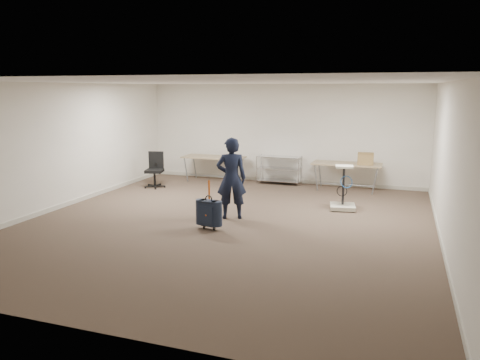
% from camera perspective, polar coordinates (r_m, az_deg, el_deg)
% --- Properties ---
extents(ground, '(9.00, 9.00, 0.00)m').
position_cam_1_polar(ground, '(9.48, -1.60, -5.29)').
color(ground, '#443629').
rests_on(ground, ground).
extents(room_shell, '(8.00, 9.00, 9.00)m').
position_cam_1_polar(room_shell, '(10.72, 1.01, -3.06)').
color(room_shell, silver).
rests_on(room_shell, ground).
extents(folding_table_left, '(1.80, 0.75, 0.73)m').
position_cam_1_polar(folding_table_left, '(13.61, -3.23, 2.66)').
color(folding_table_left, '#907458').
rests_on(folding_table_left, ground).
extents(folding_table_right, '(1.80, 0.75, 0.73)m').
position_cam_1_polar(folding_table_right, '(12.68, 12.88, 1.77)').
color(folding_table_right, '#907458').
rests_on(folding_table_right, ground).
extents(wire_shelf, '(1.22, 0.47, 0.80)m').
position_cam_1_polar(wire_shelf, '(13.29, 4.80, 1.40)').
color(wire_shelf, silver).
rests_on(wire_shelf, ground).
extents(person, '(0.72, 0.60, 1.70)m').
position_cam_1_polar(person, '(9.65, -1.06, 0.21)').
color(person, black).
rests_on(person, ground).
extents(suitcase, '(0.38, 0.25, 0.96)m').
position_cam_1_polar(suitcase, '(9.00, -3.81, -4.03)').
color(suitcase, black).
rests_on(suitcase, ground).
extents(office_chair, '(0.59, 0.59, 0.97)m').
position_cam_1_polar(office_chair, '(13.04, -10.32, 0.41)').
color(office_chair, black).
rests_on(office_chair, ground).
extents(equipment_cart, '(0.63, 0.63, 1.00)m').
position_cam_1_polar(equipment_cart, '(10.71, 12.45, -2.17)').
color(equipment_cart, beige).
rests_on(equipment_cart, ground).
extents(cardboard_box, '(0.42, 0.33, 0.30)m').
position_cam_1_polar(cardboard_box, '(12.57, 15.05, 2.53)').
color(cardboard_box, brown).
rests_on(cardboard_box, folding_table_right).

